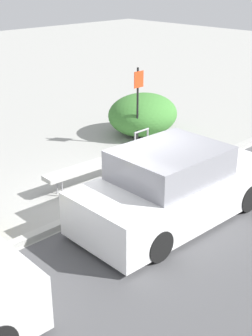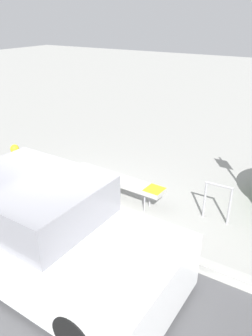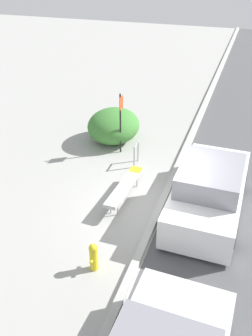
# 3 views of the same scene
# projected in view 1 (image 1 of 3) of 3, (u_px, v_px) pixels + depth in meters

# --- Properties ---
(ground_plane) EXTENTS (60.00, 60.00, 0.00)m
(ground_plane) POSITION_uv_depth(u_px,v_px,m) (113.00, 204.00, 10.41)
(ground_plane) COLOR #9E9E99
(curb) EXTENTS (60.00, 0.20, 0.13)m
(curb) POSITION_uv_depth(u_px,v_px,m) (113.00, 202.00, 10.38)
(curb) COLOR #A8A8A3
(curb) RESTS_ON ground_plane
(bench) EXTENTS (2.32, 0.51, 0.53)m
(bench) POSITION_uv_depth(u_px,v_px,m) (88.00, 167.00, 11.15)
(bench) COLOR #99999E
(bench) RESTS_ON ground_plane
(bike_rack) EXTENTS (0.55, 0.06, 0.83)m
(bike_rack) POSITION_uv_depth(u_px,v_px,m) (141.00, 141.00, 12.73)
(bike_rack) COLOR #99999E
(bike_rack) RESTS_ON ground_plane
(sign_post) EXTENTS (0.36, 0.08, 2.30)m
(sign_post) POSITION_uv_depth(u_px,v_px,m) (138.00, 100.00, 13.37)
(sign_post) COLOR black
(sign_post) RESTS_ON ground_plane
(shrub_hedge) EXTENTS (2.29, 2.02, 1.29)m
(shrub_hedge) POSITION_uv_depth(u_px,v_px,m) (143.00, 114.00, 14.59)
(shrub_hedge) COLOR #3D7A33
(shrub_hedge) RESTS_ON ground_plane
(parked_car_near) EXTENTS (4.49, 1.99, 1.59)m
(parked_car_near) POSITION_uv_depth(u_px,v_px,m) (174.00, 188.00, 9.56)
(parked_car_near) COLOR black
(parked_car_near) RESTS_ON ground_plane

